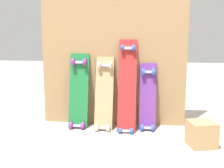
# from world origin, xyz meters

# --- Properties ---
(ground_plane) EXTENTS (12.00, 12.00, 0.00)m
(ground_plane) POSITION_xyz_m (0.00, 0.00, 0.00)
(ground_plane) COLOR #B2AAA0
(plywood_wall_panel) EXTENTS (1.44, 0.04, 1.87)m
(plywood_wall_panel) POSITION_xyz_m (0.00, 0.07, 0.93)
(plywood_wall_panel) COLOR tan
(plywood_wall_panel) RESTS_ON ground
(skateboard_green) EXTENTS (0.19, 0.25, 0.78)m
(skateboard_green) POSITION_xyz_m (-0.33, -0.06, 0.33)
(skateboard_green) COLOR #1E7238
(skateboard_green) RESTS_ON ground
(skateboard_natural) EXTENTS (0.17, 0.29, 0.75)m
(skateboard_natural) POSITION_xyz_m (-0.08, -0.08, 0.31)
(skateboard_natural) COLOR tan
(skateboard_natural) RESTS_ON ground
(skateboard_red) EXTENTS (0.17, 0.32, 0.93)m
(skateboard_red) POSITION_xyz_m (0.15, -0.10, 0.39)
(skateboard_red) COLOR #B22626
(skateboard_red) RESTS_ON ground
(skateboard_purple) EXTENTS (0.16, 0.24, 0.70)m
(skateboard_purple) POSITION_xyz_m (0.35, -0.06, 0.28)
(skateboard_purple) COLOR #6B338C
(skateboard_purple) RESTS_ON ground
(wooden_crate) EXTENTS (0.25, 0.25, 0.21)m
(wooden_crate) POSITION_xyz_m (0.79, -0.48, 0.10)
(wooden_crate) COLOR tan
(wooden_crate) RESTS_ON ground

